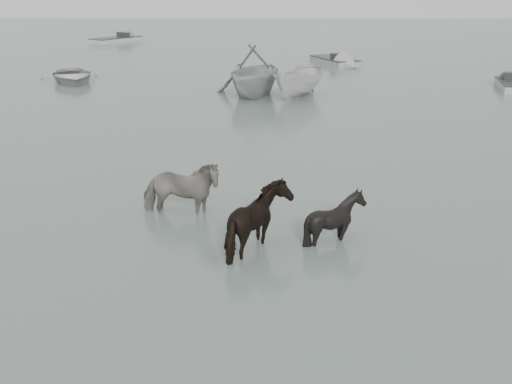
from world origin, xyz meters
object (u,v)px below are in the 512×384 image
rowboat_lead (71,74)px  pony_black (335,210)px  pony_pinto (180,181)px  pony_dark (260,214)px

rowboat_lead → pony_black: bearing=-82.3°
pony_pinto → rowboat_lead: 21.32m
pony_dark → rowboat_lead: pony_dark is taller
pony_pinto → pony_black: 3.90m
pony_pinto → pony_dark: pony_pinto is taller
pony_pinto → pony_dark: size_ratio=1.20×
pony_dark → rowboat_lead: 24.07m
pony_pinto → pony_black: (3.57, -1.56, -0.14)m
pony_dark → rowboat_lead: size_ratio=0.38×
pony_pinto → pony_black: size_ratio=1.41×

